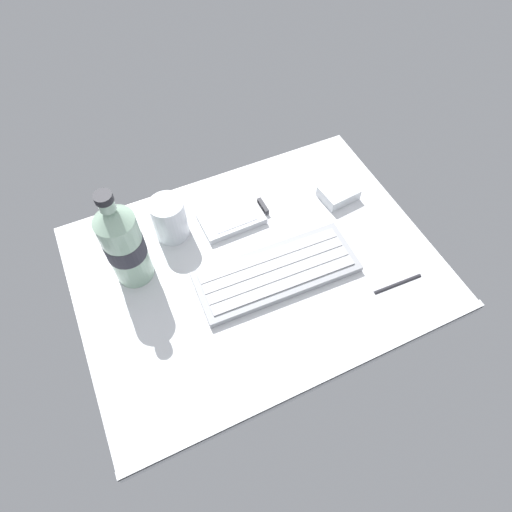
# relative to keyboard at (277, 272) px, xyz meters

# --- Properties ---
(ground_plane) EXTENTS (0.64, 0.48, 0.03)m
(ground_plane) POSITION_rel_keyboard_xyz_m (-0.03, 0.03, -0.02)
(ground_plane) COLOR silver
(keyboard) EXTENTS (0.29, 0.12, 0.02)m
(keyboard) POSITION_rel_keyboard_xyz_m (0.00, 0.00, 0.00)
(keyboard) COLOR #93969B
(keyboard) RESTS_ON ground_plane
(handheld_device) EXTENTS (0.13, 0.08, 0.02)m
(handheld_device) POSITION_rel_keyboard_xyz_m (-0.02, 0.15, -0.00)
(handheld_device) COLOR #B7BABF
(handheld_device) RESTS_ON ground_plane
(juice_cup) EXTENTS (0.06, 0.06, 0.09)m
(juice_cup) POSITION_rel_keyboard_xyz_m (-0.14, 0.17, 0.03)
(juice_cup) COLOR silver
(juice_cup) RESTS_ON ground_plane
(water_bottle) EXTENTS (0.07, 0.07, 0.21)m
(water_bottle) POSITION_rel_keyboard_xyz_m (-0.23, 0.11, 0.08)
(water_bottle) COLOR #9EC1A8
(water_bottle) RESTS_ON ground_plane
(charger_block) EXTENTS (0.08, 0.06, 0.02)m
(charger_block) POSITION_rel_keyboard_xyz_m (0.19, 0.11, 0.00)
(charger_block) COLOR silver
(charger_block) RESTS_ON ground_plane
(stylus_pen) EXTENTS (0.10, 0.01, 0.01)m
(stylus_pen) POSITION_rel_keyboard_xyz_m (0.19, -0.11, -0.00)
(stylus_pen) COLOR #26262B
(stylus_pen) RESTS_ON ground_plane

